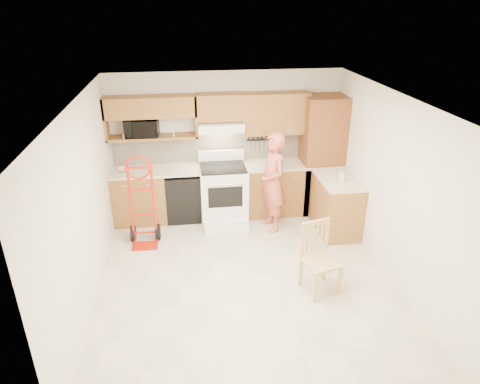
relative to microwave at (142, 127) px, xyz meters
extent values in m
cube|color=beige|center=(1.41, -2.08, -1.65)|extent=(4.00, 4.50, 0.02)
cube|color=white|center=(1.41, -2.08, 0.87)|extent=(4.00, 4.50, 0.02)
cube|color=silver|center=(1.41, 0.17, -0.39)|extent=(4.00, 0.02, 2.50)
cube|color=silver|center=(1.41, -4.34, -0.39)|extent=(4.00, 0.02, 2.50)
cube|color=silver|center=(-0.60, -2.08, -0.39)|extent=(0.02, 4.50, 2.50)
cube|color=silver|center=(3.42, -2.08, -0.39)|extent=(0.02, 4.50, 2.50)
cube|color=beige|center=(1.41, 0.15, -0.44)|extent=(3.92, 0.03, 0.55)
cube|color=#A16E36|center=(-0.14, -0.14, -1.19)|extent=(0.90, 0.60, 0.90)
cube|color=black|center=(0.61, -0.14, -1.21)|extent=(0.60, 0.60, 0.85)
cube|color=#A16E36|center=(2.24, -0.14, -1.19)|extent=(1.14, 0.60, 0.90)
cube|color=beige|center=(0.16, -0.13, -0.72)|extent=(1.50, 0.63, 0.04)
cube|color=beige|center=(2.24, -0.13, -0.72)|extent=(1.14, 0.63, 0.04)
cube|color=#A16E36|center=(3.11, -0.94, -1.19)|extent=(0.60, 1.00, 0.90)
cube|color=beige|center=(3.11, -0.94, -0.72)|extent=(0.63, 1.00, 0.04)
cube|color=brown|center=(3.06, -0.14, -0.59)|extent=(0.70, 0.60, 2.10)
cube|color=#A16E36|center=(0.16, 0.00, 0.34)|extent=(1.50, 0.33, 0.34)
cube|color=#A16E36|center=(0.16, 0.00, -0.17)|extent=(1.50, 0.33, 0.04)
cube|color=#A16E36|center=(1.29, 0.00, 0.30)|extent=(0.76, 0.33, 0.44)
cube|color=#A16E36|center=(2.24, 0.00, 0.16)|extent=(1.14, 0.33, 0.70)
cube|color=white|center=(1.29, -0.06, -0.01)|extent=(0.76, 0.46, 0.14)
imported|color=black|center=(0.00, 0.00, 0.00)|extent=(0.56, 0.40, 0.30)
imported|color=#C25941|center=(2.07, -0.74, -0.80)|extent=(0.51, 0.68, 1.68)
imported|color=white|center=(3.11, -1.03, -0.60)|extent=(0.11, 0.11, 0.19)
imported|color=white|center=(-0.33, -0.14, -0.67)|extent=(0.28, 0.28, 0.05)
camera|label=1|loc=(0.66, -6.99, 1.97)|focal=32.00mm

